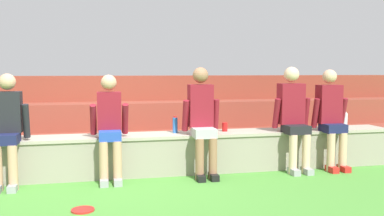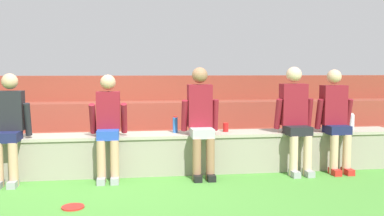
# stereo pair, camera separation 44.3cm
# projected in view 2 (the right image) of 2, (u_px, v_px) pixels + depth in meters

# --- Properties ---
(ground_plane) EXTENTS (80.00, 80.00, 0.00)m
(ground_plane) POSITION_uv_depth(u_px,v_px,m) (108.00, 179.00, 5.45)
(ground_plane) COLOR #4C9338
(stone_seating_wall) EXTENTS (8.17, 0.53, 0.54)m
(stone_seating_wall) POSITION_uv_depth(u_px,v_px,m) (108.00, 153.00, 5.66)
(stone_seating_wall) COLOR gray
(stone_seating_wall) RESTS_ON ground
(brick_bleachers) EXTENTS (11.33, 1.81, 1.30)m
(brick_bleachers) POSITION_uv_depth(u_px,v_px,m) (113.00, 122.00, 7.26)
(brick_bleachers) COLOR brown
(brick_bleachers) RESTS_ON ground
(person_far_left) EXTENTS (0.49, 0.54, 1.36)m
(person_far_left) POSITION_uv_depth(u_px,v_px,m) (9.00, 125.00, 5.21)
(person_far_left) COLOR tan
(person_far_left) RESTS_ON ground
(person_left_of_center) EXTENTS (0.48, 0.55, 1.35)m
(person_left_of_center) POSITION_uv_depth(u_px,v_px,m) (108.00, 124.00, 5.39)
(person_left_of_center) COLOR tan
(person_left_of_center) RESTS_ON ground
(person_center) EXTENTS (0.50, 0.58, 1.44)m
(person_center) POSITION_uv_depth(u_px,v_px,m) (201.00, 118.00, 5.55)
(person_center) COLOR #996B4C
(person_center) RESTS_ON ground
(person_right_of_center) EXTENTS (0.53, 0.55, 1.45)m
(person_right_of_center) POSITION_uv_depth(u_px,v_px,m) (295.00, 116.00, 5.75)
(person_right_of_center) COLOR beige
(person_right_of_center) RESTS_ON ground
(person_far_right) EXTENTS (0.51, 0.49, 1.41)m
(person_far_right) POSITION_uv_depth(u_px,v_px,m) (335.00, 117.00, 5.81)
(person_far_right) COLOR #DBAD89
(person_far_right) RESTS_ON ground
(water_bottle_mid_right) EXTENTS (0.07, 0.07, 0.23)m
(water_bottle_mid_right) POSITION_uv_depth(u_px,v_px,m) (175.00, 125.00, 5.81)
(water_bottle_mid_right) COLOR blue
(water_bottle_mid_right) RESTS_ON stone_seating_wall
(water_bottle_near_left) EXTENTS (0.07, 0.07, 0.24)m
(water_bottle_near_left) POSITION_uv_depth(u_px,v_px,m) (352.00, 122.00, 6.15)
(water_bottle_near_left) COLOR silver
(water_bottle_near_left) RESTS_ON stone_seating_wall
(plastic_cup_right_end) EXTENTS (0.08, 0.08, 0.12)m
(plastic_cup_right_end) POSITION_uv_depth(u_px,v_px,m) (226.00, 127.00, 5.91)
(plastic_cup_right_end) COLOR red
(plastic_cup_right_end) RESTS_ON stone_seating_wall
(frisbee) EXTENTS (0.23, 0.23, 0.02)m
(frisbee) POSITION_uv_depth(u_px,v_px,m) (73.00, 207.00, 4.29)
(frisbee) COLOR red
(frisbee) RESTS_ON ground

